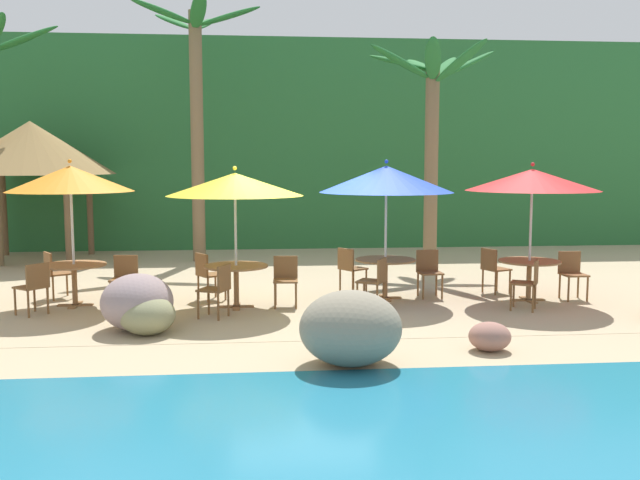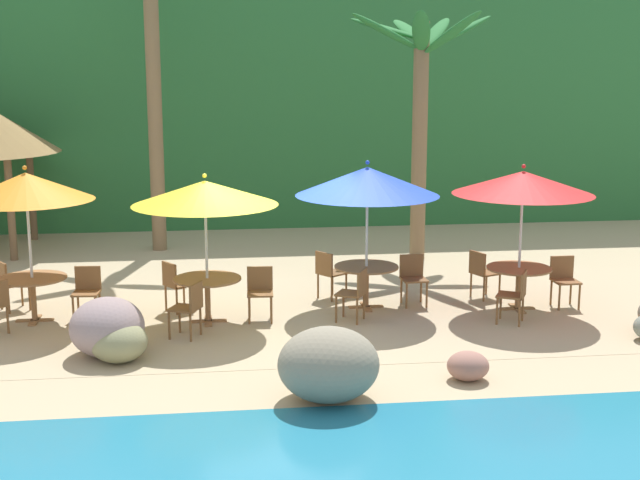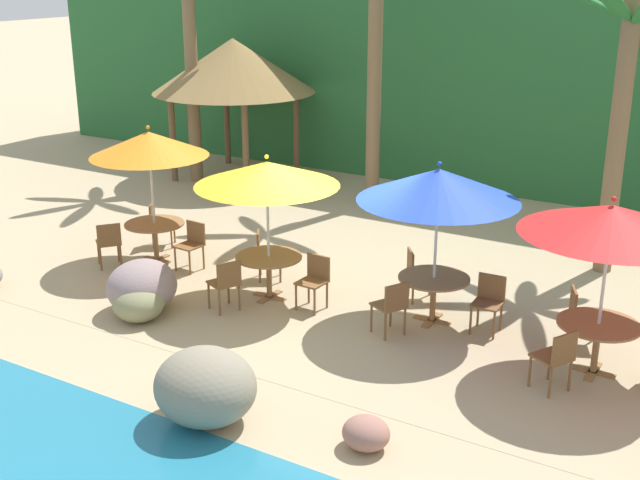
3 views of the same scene
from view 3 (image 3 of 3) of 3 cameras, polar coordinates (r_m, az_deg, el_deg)
The scene contains 27 objects.
ground_plane at distance 13.22m, azimuth 1.11°, elevation -4.73°, with size 120.00×120.00×0.00m, color tan.
terrace_deck at distance 13.22m, azimuth 1.11°, elevation -4.71°, with size 18.00×5.20×0.01m.
foliage_backdrop at distance 20.55m, azimuth 14.02°, elevation 11.95°, with size 28.00×2.40×6.00m.
rock_seawall at distance 11.38m, azimuth -11.23°, elevation -7.20°, with size 16.60×3.51×0.94m.
umbrella_orange at distance 14.92m, azimuth -11.91°, elevation 6.60°, with size 2.13×2.13×2.56m.
dining_table_orange at distance 15.33m, azimuth -11.50°, elevation 0.73°, with size 1.10×1.10×0.74m.
chair_orange_seaward at distance 14.85m, azimuth -8.95°, elevation -0.13°, with size 0.45×0.46×0.87m.
chair_orange_inland at distance 16.18m, azimuth -11.27°, elevation 1.33°, with size 0.58×0.58×0.87m.
chair_orange_left at distance 15.18m, azimuth -14.58°, elevation -0.09°, with size 0.60×0.59×0.87m.
umbrella_yellow at distance 12.92m, azimuth -3.75°, elevation 4.65°, with size 2.33×2.33×2.44m.
dining_table_yellow at distance 13.37m, azimuth -3.61°, elevation -1.64°, with size 1.10×1.10×0.74m.
chair_yellow_seaward at distance 13.01m, azimuth -0.37°, elevation -2.67°, with size 0.44×0.45×0.87m.
chair_yellow_inland at distance 14.21m, azimuth -3.90°, elevation -0.82°, with size 0.59×0.59×0.87m.
chair_yellow_left at distance 12.95m, azimuth -6.60°, elevation -2.92°, with size 0.56×0.56×0.87m.
umbrella_blue at distance 12.09m, azimuth 8.31°, elevation 3.85°, with size 2.43×2.43×2.55m.
dining_table_blue at distance 12.59m, azimuth 7.97°, elevation -3.12°, with size 1.10×1.10×0.74m.
chair_blue_seaward at distance 12.47m, azimuth 11.76°, elevation -4.08°, with size 0.44×0.45×0.87m.
chair_blue_inland at distance 13.38m, azimuth 6.79°, elevation -2.18°, with size 0.59×0.59×0.87m.
chair_blue_left at distance 12.08m, azimuth 5.07°, elevation -4.51°, with size 0.57×0.57×0.87m.
umbrella_red at distance 11.01m, azimuth 19.75°, elevation 1.35°, with size 2.36×2.36×2.50m.
dining_table_red at distance 11.56m, azimuth 18.89°, elevation -6.11°, with size 1.10×1.10×0.74m.
chair_red_inland at distance 12.34m, azimuth 17.77°, elevation -4.87°, with size 0.56×0.55×0.87m.
chair_red_left at distance 10.95m, azimuth 16.28°, elevation -7.84°, with size 0.57×0.57×0.87m.
palm_tree_nearest at distance 20.46m, azimuth -9.15°, elevation 14.86°, with size 3.31×3.15×5.79m.
palm_tree_second at distance 18.13m, azimuth 3.91°, elevation 15.25°, with size 3.16×3.24×6.36m.
palm_tree_third at distance 14.84m, azimuth 20.65°, elevation 11.21°, with size 3.18×3.21×5.17m.
palapa_hut at distance 20.80m, azimuth -6.10°, elevation 12.03°, with size 4.09×4.09×3.52m.
Camera 3 is at (5.99, -10.53, 5.31)m, focal length 45.65 mm.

